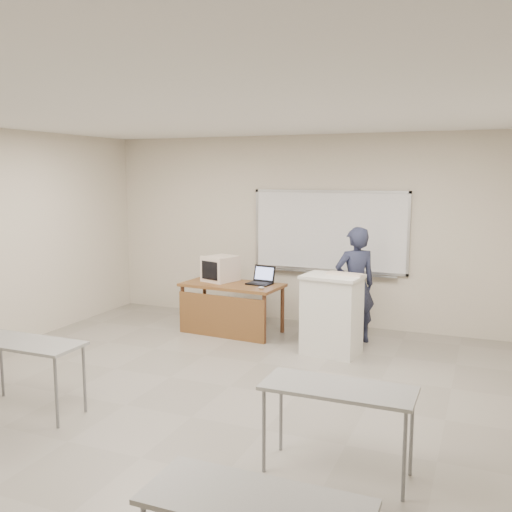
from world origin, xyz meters
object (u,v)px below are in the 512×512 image
at_px(mouse, 261,288).
at_px(crt_monitor, 221,269).
at_px(keyboard, 345,274).
at_px(instructor_desk, 229,298).
at_px(podium, 332,315).
at_px(laptop, 261,280).
at_px(whiteboard, 329,232).
at_px(presenter, 355,285).

bearing_deg(mouse, crt_monitor, 138.94).
bearing_deg(keyboard, instructor_desk, -178.90).
xyz_separation_m(podium, mouse, (-1.12, 0.26, 0.23)).
height_order(laptop, keyboard, keyboard).
relative_size(whiteboard, crt_monitor, 5.20).
xyz_separation_m(instructor_desk, presenter, (1.83, 0.30, 0.28)).
relative_size(whiteboard, keyboard, 5.13).
relative_size(instructor_desk, mouse, 16.39).
relative_size(crt_monitor, presenter, 0.29).
relative_size(instructor_desk, presenter, 0.90).
bearing_deg(laptop, instructor_desk, -139.12).
relative_size(crt_monitor, mouse, 5.21).
height_order(whiteboard, keyboard, whiteboard).
height_order(instructor_desk, keyboard, keyboard).
xyz_separation_m(whiteboard, podium, (0.45, -1.47, -0.94)).
bearing_deg(whiteboard, instructor_desk, -137.30).
bearing_deg(laptop, crt_monitor, -170.26).
bearing_deg(keyboard, whiteboard, 122.81).
height_order(podium, laptop, podium).
distance_m(instructor_desk, mouse, 0.60).
bearing_deg(mouse, laptop, 93.84).
height_order(podium, mouse, podium).
relative_size(podium, laptop, 3.03).
relative_size(instructor_desk, laptop, 4.26).
height_order(instructor_desk, crt_monitor, crt_monitor).
bearing_deg(crt_monitor, presenter, 20.45).
distance_m(podium, presenter, 0.73).
height_order(instructor_desk, laptop, laptop).
bearing_deg(laptop, whiteboard, 53.18).
xyz_separation_m(crt_monitor, mouse, (0.80, -0.33, -0.18)).
bearing_deg(whiteboard, crt_monitor, -148.89).
height_order(crt_monitor, presenter, presenter).
bearing_deg(mouse, whiteboard, 42.25).
relative_size(whiteboard, presenter, 1.50).
relative_size(whiteboard, podium, 2.33).
distance_m(podium, crt_monitor, 2.04).
bearing_deg(podium, laptop, 160.55).
xyz_separation_m(laptop, mouse, (0.15, -0.36, -0.04)).
height_order(whiteboard, instructor_desk, whiteboard).
relative_size(laptop, keyboard, 0.73).
height_order(whiteboard, laptop, whiteboard).
relative_size(instructor_desk, keyboard, 3.10).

